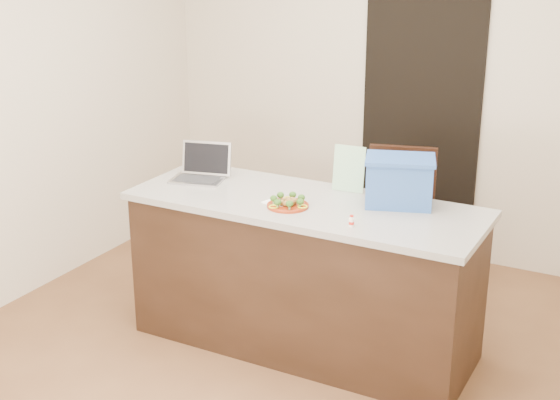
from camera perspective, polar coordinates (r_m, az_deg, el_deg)
The scene contains 16 objects.
ground at distance 4.64m, azimuth 0.31°, elevation -11.79°, with size 4.00×4.00×0.00m, color brown.
room_shell at distance 4.05m, azimuth 0.35°, elevation 8.25°, with size 4.00×4.00×4.00m.
doorway at distance 5.94m, azimuth 10.19°, elevation 5.35°, with size 0.90×0.02×2.00m, color black.
island at distance 4.62m, azimuth 1.78°, elevation -5.46°, with size 2.06×0.76×0.92m.
plate at distance 4.36m, azimuth 0.58°, elevation -0.39°, with size 0.24×0.24×0.02m.
meatballs at distance 4.35m, azimuth 0.62°, elevation -0.11°, with size 0.09×0.10×0.03m.
broccoli at distance 4.35m, azimuth 0.58°, elevation 0.08°, with size 0.20×0.20×0.03m.
pepper_rings at distance 4.35m, azimuth 0.58°, elevation -0.28°, with size 0.20×0.22×0.01m.
napkin at distance 4.42m, azimuth -0.04°, elevation -0.16°, with size 0.15×0.15×0.01m, color white.
fork at distance 4.44m, azimuth -0.23°, elevation -0.02°, with size 0.03×0.14×0.00m.
knife at distance 4.39m, azimuth 0.19°, elevation -0.20°, with size 0.08×0.19×0.01m.
yogurt_bottle at distance 4.08m, azimuth 5.25°, elevation -1.60°, with size 0.03×0.03×0.06m.
laptop at distance 4.86m, azimuth -5.75°, elevation 2.24°, with size 0.36×0.32×0.22m.
leaflet at distance 4.60m, azimuth 5.06°, elevation 2.29°, with size 0.19×0.00×0.27m, color white.
blue_box at distance 4.40m, azimuth 8.72°, elevation 1.40°, with size 0.45×0.38×0.28m.
chair at distance 5.30m, azimuth 8.40°, elevation -0.98°, with size 0.56×0.56×1.02m.
Camera 1 is at (1.85, -3.52, 2.39)m, focal length 50.00 mm.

